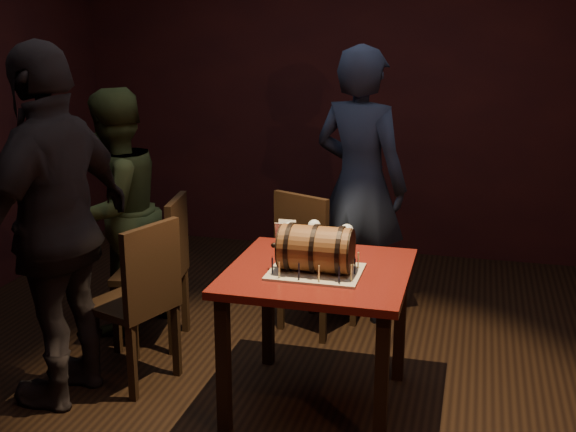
{
  "coord_description": "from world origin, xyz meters",
  "views": [
    {
      "loc": [
        0.92,
        -3.52,
        1.96
      ],
      "look_at": [
        -0.03,
        0.05,
        0.95
      ],
      "focal_mm": 45.0,
      "sensor_mm": 36.0,
      "label": 1
    }
  ],
  "objects_px": {
    "pint_of_ale": "(295,240)",
    "pub_table": "(319,289)",
    "chair_back": "(310,255)",
    "chair_left_front": "(140,295)",
    "wine_glass_left": "(289,230)",
    "person_left_rear": "(115,212)",
    "wine_glass_mid": "(314,227)",
    "wine_glass_right": "(347,232)",
    "person_left_front": "(57,227)",
    "barrel_cake": "(316,249)",
    "chair_left_rear": "(162,263)",
    "person_back": "(360,185)"
  },
  "relations": [
    {
      "from": "barrel_cake",
      "to": "pint_of_ale",
      "type": "height_order",
      "value": "barrel_cake"
    },
    {
      "from": "chair_back",
      "to": "person_left_front",
      "type": "relative_size",
      "value": 0.5
    },
    {
      "from": "barrel_cake",
      "to": "wine_glass_left",
      "type": "bearing_deg",
      "value": 124.63
    },
    {
      "from": "wine_glass_left",
      "to": "person_left_rear",
      "type": "relative_size",
      "value": 0.1
    },
    {
      "from": "chair_back",
      "to": "person_left_rear",
      "type": "xyz_separation_m",
      "value": [
        -1.23,
        -0.23,
        0.26
      ]
    },
    {
      "from": "wine_glass_mid",
      "to": "chair_back",
      "type": "bearing_deg",
      "value": 104.92
    },
    {
      "from": "wine_glass_left",
      "to": "pub_table",
      "type": "bearing_deg",
      "value": -48.96
    },
    {
      "from": "wine_glass_right",
      "to": "person_left_rear",
      "type": "distance_m",
      "value": 1.6
    },
    {
      "from": "wine_glass_mid",
      "to": "person_back",
      "type": "height_order",
      "value": "person_back"
    },
    {
      "from": "wine_glass_mid",
      "to": "chair_left_front",
      "type": "xyz_separation_m",
      "value": [
        -0.88,
        -0.36,
        -0.34
      ]
    },
    {
      "from": "pub_table",
      "to": "wine_glass_left",
      "type": "xyz_separation_m",
      "value": [
        -0.22,
        0.25,
        0.23
      ]
    },
    {
      "from": "chair_back",
      "to": "chair_left_front",
      "type": "distance_m",
      "value": 1.17
    },
    {
      "from": "chair_back",
      "to": "person_back",
      "type": "height_order",
      "value": "person_back"
    },
    {
      "from": "chair_left_rear",
      "to": "chair_left_front",
      "type": "xyz_separation_m",
      "value": [
        0.11,
        -0.52,
        0.0
      ]
    },
    {
      "from": "wine_glass_left",
      "to": "chair_back",
      "type": "bearing_deg",
      "value": 92.46
    },
    {
      "from": "wine_glass_left",
      "to": "person_back",
      "type": "height_order",
      "value": "person_back"
    },
    {
      "from": "barrel_cake",
      "to": "chair_left_rear",
      "type": "bearing_deg",
      "value": 152.91
    },
    {
      "from": "chair_left_rear",
      "to": "person_left_rear",
      "type": "height_order",
      "value": "person_left_rear"
    },
    {
      "from": "barrel_cake",
      "to": "chair_back",
      "type": "xyz_separation_m",
      "value": [
        -0.24,
        0.94,
        -0.35
      ]
    },
    {
      "from": "barrel_cake",
      "to": "chair_left_front",
      "type": "bearing_deg",
      "value": 178.12
    },
    {
      "from": "chair_left_front",
      "to": "wine_glass_mid",
      "type": "bearing_deg",
      "value": 22.15
    },
    {
      "from": "chair_left_front",
      "to": "person_left_front",
      "type": "bearing_deg",
      "value": -147.34
    },
    {
      "from": "pub_table",
      "to": "person_back",
      "type": "xyz_separation_m",
      "value": [
        -0.0,
        1.26,
        0.27
      ]
    },
    {
      "from": "chair_back",
      "to": "wine_glass_right",
      "type": "bearing_deg",
      "value": -60.57
    },
    {
      "from": "barrel_cake",
      "to": "person_left_rear",
      "type": "height_order",
      "value": "person_left_rear"
    },
    {
      "from": "wine_glass_left",
      "to": "wine_glass_right",
      "type": "relative_size",
      "value": 1.0
    },
    {
      "from": "pint_of_ale",
      "to": "person_left_rear",
      "type": "distance_m",
      "value": 1.37
    },
    {
      "from": "wine_glass_left",
      "to": "pint_of_ale",
      "type": "distance_m",
      "value": 0.07
    },
    {
      "from": "barrel_cake",
      "to": "person_left_rear",
      "type": "relative_size",
      "value": 0.26
    },
    {
      "from": "pub_table",
      "to": "barrel_cake",
      "type": "xyz_separation_m",
      "value": [
        -0.0,
        -0.06,
        0.24
      ]
    },
    {
      "from": "wine_glass_right",
      "to": "person_left_rear",
      "type": "xyz_separation_m",
      "value": [
        -1.56,
        0.36,
        -0.09
      ]
    },
    {
      "from": "chair_back",
      "to": "chair_left_front",
      "type": "height_order",
      "value": "same"
    },
    {
      "from": "pub_table",
      "to": "person_left_rear",
      "type": "height_order",
      "value": "person_left_rear"
    },
    {
      "from": "person_left_front",
      "to": "chair_left_front",
      "type": "bearing_deg",
      "value": 129.06
    },
    {
      "from": "pint_of_ale",
      "to": "person_left_front",
      "type": "height_order",
      "value": "person_left_front"
    },
    {
      "from": "person_back",
      "to": "pub_table",
      "type": "bearing_deg",
      "value": 110.63
    },
    {
      "from": "pint_of_ale",
      "to": "pub_table",
      "type": "bearing_deg",
      "value": -50.62
    },
    {
      "from": "person_left_front",
      "to": "pub_table",
      "type": "bearing_deg",
      "value": 106.87
    },
    {
      "from": "pint_of_ale",
      "to": "person_left_front",
      "type": "bearing_deg",
      "value": -158.05
    },
    {
      "from": "wine_glass_right",
      "to": "chair_left_rear",
      "type": "bearing_deg",
      "value": 170.12
    },
    {
      "from": "pub_table",
      "to": "wine_glass_mid",
      "type": "distance_m",
      "value": 0.41
    },
    {
      "from": "wine_glass_left",
      "to": "chair_left_front",
      "type": "relative_size",
      "value": 0.17
    },
    {
      "from": "person_left_rear",
      "to": "person_left_front",
      "type": "height_order",
      "value": "person_left_front"
    },
    {
      "from": "wine_glass_mid",
      "to": "wine_glass_right",
      "type": "distance_m",
      "value": 0.19
    },
    {
      "from": "wine_glass_left",
      "to": "chair_left_rear",
      "type": "distance_m",
      "value": 0.96
    },
    {
      "from": "person_back",
      "to": "person_left_front",
      "type": "relative_size",
      "value": 0.97
    },
    {
      "from": "chair_left_front",
      "to": "person_left_rear",
      "type": "relative_size",
      "value": 0.6
    },
    {
      "from": "pub_table",
      "to": "wine_glass_right",
      "type": "xyz_separation_m",
      "value": [
        0.09,
        0.29,
        0.23
      ]
    },
    {
      "from": "wine_glass_right",
      "to": "chair_left_rear",
      "type": "relative_size",
      "value": 0.17
    },
    {
      "from": "wine_glass_right",
      "to": "person_back",
      "type": "xyz_separation_m",
      "value": [
        -0.09,
        0.97,
        0.04
      ]
    }
  ]
}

